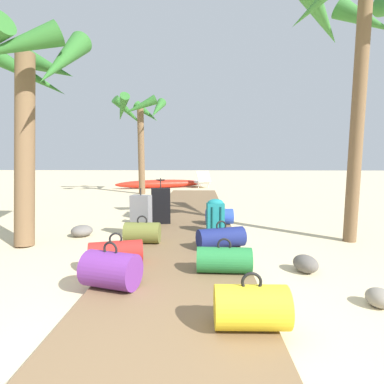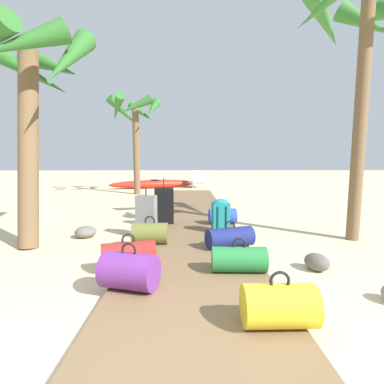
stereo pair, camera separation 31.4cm
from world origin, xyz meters
name	(u,v)px [view 2 (the right image)]	position (x,y,z in m)	size (l,w,h in m)	color
ground_plane	(191,228)	(0.00, 4.35, 0.00)	(60.00, 60.00, 0.00)	beige
boardwalk	(190,216)	(0.00, 5.44, 0.04)	(1.74, 10.87, 0.08)	brown
duffel_bag_blue	(223,216)	(0.65, 4.38, 0.24)	(0.56, 0.35, 0.42)	#2847B7
duffel_bag_purple	(129,271)	(-0.64, 1.33, 0.27)	(0.63, 0.51, 0.48)	#6B2D84
duffel_bag_navy	(230,237)	(0.57, 2.76, 0.23)	(0.76, 0.51, 0.41)	navy
duffel_bag_red	(129,253)	(-0.79, 2.02, 0.23)	(0.70, 0.45, 0.40)	red
backpack_teal	(221,215)	(0.53, 3.66, 0.40)	(0.32, 0.23, 0.61)	#197A7F
duffel_bag_green	(239,259)	(0.54, 1.78, 0.23)	(0.64, 0.31, 0.41)	#237538
suitcase_grey	(146,214)	(-0.78, 3.61, 0.42)	(0.38, 0.27, 0.80)	slate
duffel_bag_olive	(150,233)	(-0.64, 2.97, 0.24)	(0.55, 0.34, 0.44)	olive
duffel_bag_yellow	(279,305)	(0.66, 0.63, 0.25)	(0.57, 0.35, 0.45)	gold
suitcase_black	(164,206)	(-0.54, 4.41, 0.44)	(0.40, 0.22, 0.92)	black
palm_tree_far_left	(134,118)	(-2.12, 10.22, 2.96)	(2.18, 2.21, 3.85)	brown
palm_tree_near_left	(25,78)	(-2.55, 3.21, 2.63)	(2.10, 2.16, 3.48)	brown
palm_tree_near_right	(369,24)	(2.79, 3.34, 3.50)	(2.30, 2.30, 4.28)	brown
lounge_chair	(195,181)	(0.28, 13.01, 0.33)	(1.04, 1.63, 0.80)	white
kayak	(154,184)	(-1.65, 12.71, 0.20)	(4.24, 2.08, 0.40)	red
rock_right_mid	(317,262)	(1.56, 2.02, 0.11)	(0.34, 0.26, 0.21)	#5B5651
rock_left_near	(142,203)	(-1.43, 7.40, 0.07)	(0.26, 0.24, 0.13)	gray
rock_left_mid	(86,232)	(-1.87, 3.64, 0.10)	(0.38, 0.35, 0.20)	slate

